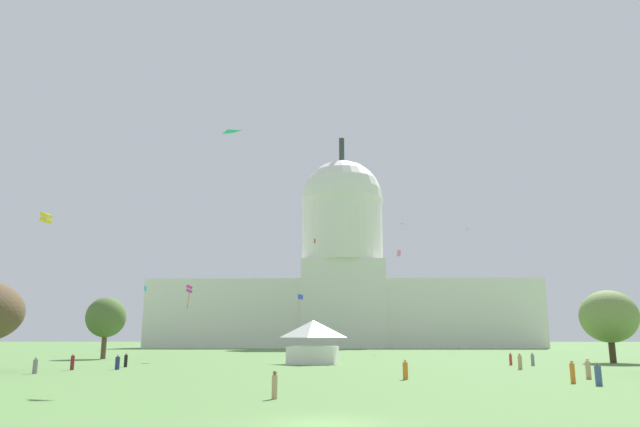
{
  "coord_description": "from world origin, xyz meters",
  "views": [
    {
      "loc": [
        0.44,
        -24.75,
        3.47
      ],
      "look_at": [
        -2.42,
        94.8,
        28.93
      ],
      "focal_mm": 32.57,
      "sensor_mm": 36.0,
      "label": 1
    }
  ],
  "objects_px": {
    "person_grey_near_tree_west": "(35,366)",
    "kite_red_mid": "(315,241)",
    "kite_blue_low": "(300,298)",
    "kite_gold_mid": "(404,225)",
    "person_red_near_tree_east": "(511,359)",
    "person_orange_back_left": "(405,370)",
    "tree_west_near": "(106,318)",
    "person_denim_front_left": "(598,375)",
    "capitol_building": "(343,279)",
    "person_black_front_right": "(126,361)",
    "kite_turquoise_mid": "(228,133)",
    "event_tent": "(313,341)",
    "person_tan_edge_east": "(588,369)",
    "person_tan_back_center": "(275,386)",
    "person_navy_mid_center": "(117,363)",
    "kite_pink_mid": "(399,253)",
    "person_maroon_near_tent": "(72,363)",
    "kite_cyan_low": "(145,288)",
    "kite_magenta_low": "(189,289)",
    "person_orange_front_center": "(573,373)",
    "tree_east_mid": "(609,317)",
    "kite_white_mid": "(468,229)",
    "person_tan_mid_left": "(520,362)",
    "person_grey_lawn_far_right": "(533,360)",
    "kite_yellow_low": "(46,218)"
  },
  "relations": [
    {
      "from": "kite_turquoise_mid",
      "to": "person_tan_edge_east",
      "type": "bearing_deg",
      "value": 27.04
    },
    {
      "from": "person_orange_front_center",
      "to": "kite_yellow_low",
      "type": "xyz_separation_m",
      "value": [
        -47.62,
        10.63,
        14.54
      ]
    },
    {
      "from": "person_grey_lawn_far_right",
      "to": "kite_blue_low",
      "type": "bearing_deg",
      "value": 159.98
    },
    {
      "from": "person_tan_edge_east",
      "to": "person_maroon_near_tent",
      "type": "relative_size",
      "value": 0.99
    },
    {
      "from": "person_grey_near_tree_west",
      "to": "person_tan_edge_east",
      "type": "bearing_deg",
      "value": -117.7
    },
    {
      "from": "kite_blue_low",
      "to": "person_orange_back_left",
      "type": "bearing_deg",
      "value": 121.1
    },
    {
      "from": "kite_pink_mid",
      "to": "person_tan_back_center",
      "type": "bearing_deg",
      "value": -61.16
    },
    {
      "from": "person_red_near_tree_east",
      "to": "person_orange_back_left",
      "type": "bearing_deg",
      "value": 16.41
    },
    {
      "from": "tree_east_mid",
      "to": "kite_magenta_low",
      "type": "height_order",
      "value": "kite_magenta_low"
    },
    {
      "from": "tree_west_near",
      "to": "person_orange_front_center",
      "type": "distance_m",
      "value": 73.43
    },
    {
      "from": "kite_white_mid",
      "to": "person_tan_mid_left",
      "type": "bearing_deg",
      "value": -28.49
    },
    {
      "from": "person_tan_back_center",
      "to": "person_tan_edge_east",
      "type": "bearing_deg",
      "value": -136.11
    },
    {
      "from": "person_tan_mid_left",
      "to": "person_grey_near_tree_west",
      "type": "height_order",
      "value": "person_tan_mid_left"
    },
    {
      "from": "tree_east_mid",
      "to": "person_denim_front_left",
      "type": "bearing_deg",
      "value": -116.27
    },
    {
      "from": "kite_blue_low",
      "to": "person_navy_mid_center",
      "type": "bearing_deg",
      "value": 92.42
    },
    {
      "from": "person_grey_near_tree_west",
      "to": "person_denim_front_left",
      "type": "relative_size",
      "value": 0.96
    },
    {
      "from": "person_navy_mid_center",
      "to": "kite_gold_mid",
      "type": "xyz_separation_m",
      "value": [
        38.14,
        55.5,
        25.75
      ]
    },
    {
      "from": "person_grey_near_tree_west",
      "to": "person_grey_lawn_far_right",
      "type": "height_order",
      "value": "person_grey_near_tree_west"
    },
    {
      "from": "person_tan_mid_left",
      "to": "kite_white_mid",
      "type": "distance_m",
      "value": 89.16
    },
    {
      "from": "event_tent",
      "to": "kite_white_mid",
      "type": "height_order",
      "value": "kite_white_mid"
    },
    {
      "from": "person_tan_mid_left",
      "to": "kite_gold_mid",
      "type": "xyz_separation_m",
      "value": [
        -5.43,
        54.09,
        25.67
      ]
    },
    {
      "from": "person_maroon_near_tent",
      "to": "kite_pink_mid",
      "type": "distance_m",
      "value": 81.09
    },
    {
      "from": "person_denim_front_left",
      "to": "person_navy_mid_center",
      "type": "bearing_deg",
      "value": 116.42
    },
    {
      "from": "person_orange_front_center",
      "to": "kite_blue_low",
      "type": "xyz_separation_m",
      "value": [
        -24.98,
        69.25,
        10.27
      ]
    },
    {
      "from": "kite_red_mid",
      "to": "kite_gold_mid",
      "type": "distance_m",
      "value": 50.37
    },
    {
      "from": "person_navy_mid_center",
      "to": "kite_white_mid",
      "type": "height_order",
      "value": "kite_white_mid"
    },
    {
      "from": "person_denim_front_left",
      "to": "kite_white_mid",
      "type": "bearing_deg",
      "value": 42.95
    },
    {
      "from": "tree_east_mid",
      "to": "person_navy_mid_center",
      "type": "distance_m",
      "value": 63.9
    },
    {
      "from": "capitol_building",
      "to": "person_grey_lawn_far_right",
      "type": "xyz_separation_m",
      "value": [
        21.45,
        -116.58,
        -21.15
      ]
    },
    {
      "from": "capitol_building",
      "to": "person_black_front_right",
      "type": "xyz_separation_m",
      "value": [
        -27.25,
        -121.33,
        -21.14
      ]
    },
    {
      "from": "person_orange_front_center",
      "to": "tree_east_mid",
      "type": "bearing_deg",
      "value": -146.33
    },
    {
      "from": "person_orange_front_center",
      "to": "person_tan_mid_left",
      "type": "bearing_deg",
      "value": -123.06
    },
    {
      "from": "person_red_near_tree_east",
      "to": "kite_turquoise_mid",
      "type": "xyz_separation_m",
      "value": [
        -31.6,
        -25.55,
        20.81
      ]
    },
    {
      "from": "kite_pink_mid",
      "to": "kite_cyan_low",
      "type": "height_order",
      "value": "kite_pink_mid"
    },
    {
      "from": "person_grey_near_tree_west",
      "to": "kite_red_mid",
      "type": "bearing_deg",
      "value": -33.41
    },
    {
      "from": "tree_east_mid",
      "to": "kite_white_mid",
      "type": "relative_size",
      "value": 11.91
    },
    {
      "from": "capitol_building",
      "to": "person_grey_near_tree_west",
      "type": "xyz_separation_m",
      "value": [
        -31.61,
        -133.72,
        -21.16
      ]
    },
    {
      "from": "capitol_building",
      "to": "person_red_near_tree_east",
      "type": "xyz_separation_m",
      "value": [
        19.14,
        -115.34,
        -21.17
      ]
    },
    {
      "from": "kite_magenta_low",
      "to": "kite_gold_mid",
      "type": "height_order",
      "value": "kite_gold_mid"
    },
    {
      "from": "kite_blue_low",
      "to": "kite_gold_mid",
      "type": "relative_size",
      "value": 2.02
    },
    {
      "from": "tree_west_near",
      "to": "person_denim_front_left",
      "type": "relative_size",
      "value": 5.92
    },
    {
      "from": "person_grey_lawn_far_right",
      "to": "kite_turquoise_mid",
      "type": "relative_size",
      "value": 0.89
    },
    {
      "from": "kite_yellow_low",
      "to": "person_maroon_near_tent",
      "type": "bearing_deg",
      "value": -5.75
    },
    {
      "from": "event_tent",
      "to": "person_grey_near_tree_west",
      "type": "distance_m",
      "value": 33.5
    },
    {
      "from": "person_navy_mid_center",
      "to": "kite_pink_mid",
      "type": "height_order",
      "value": "kite_pink_mid"
    },
    {
      "from": "event_tent",
      "to": "tree_west_near",
      "type": "relative_size",
      "value": 0.73
    },
    {
      "from": "person_tan_back_center",
      "to": "person_grey_near_tree_west",
      "type": "bearing_deg",
      "value": -31.77
    },
    {
      "from": "kite_blue_low",
      "to": "kite_white_mid",
      "type": "relative_size",
      "value": 2.88
    },
    {
      "from": "tree_west_near",
      "to": "kite_pink_mid",
      "type": "height_order",
      "value": "kite_pink_mid"
    },
    {
      "from": "kite_yellow_low",
      "to": "person_grey_near_tree_west",
      "type": "bearing_deg",
      "value": -114.43
    }
  ]
}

